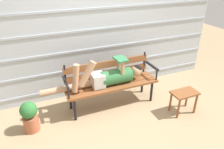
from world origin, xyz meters
name	(u,v)px	position (x,y,z in m)	size (l,w,h in m)	color
ground_plane	(114,107)	(0.00, 0.00, 0.00)	(12.00, 12.00, 0.00)	tan
house_siding	(99,38)	(0.00, 0.69, 1.06)	(4.82, 0.08, 2.12)	#B2BCC6
park_bench	(111,80)	(0.00, 0.15, 0.47)	(1.61, 0.44, 0.82)	brown
reclining_person	(108,77)	(-0.08, 0.09, 0.58)	(1.74, 0.26, 0.52)	#33703D
footstool	(184,96)	(1.02, -0.57, 0.31)	(0.44, 0.26, 0.39)	brown
potted_plant	(30,116)	(-1.38, -0.05, 0.26)	(0.25, 0.25, 0.49)	#AD5B3D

